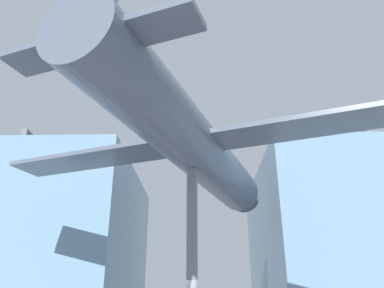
# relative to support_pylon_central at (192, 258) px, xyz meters

# --- Properties ---
(glass_pavilion_left) EXTENTS (11.52, 14.65, 11.56)m
(glass_pavilion_left) POSITION_rel_support_pylon_central_xyz_m (-10.35, 13.65, 2.25)
(glass_pavilion_left) COLOR #60849E
(glass_pavilion_left) RESTS_ON ground_plane
(glass_pavilion_right) EXTENTS (11.52, 14.65, 11.56)m
(glass_pavilion_right) POSITION_rel_support_pylon_central_xyz_m (10.35, 13.65, 2.25)
(glass_pavilion_right) COLOR #60849E
(glass_pavilion_right) RESTS_ON ground_plane
(support_pylon_central) EXTENTS (0.40, 0.40, 6.48)m
(support_pylon_central) POSITION_rel_support_pylon_central_xyz_m (0.00, 0.00, 0.00)
(support_pylon_central) COLOR slate
(support_pylon_central) RESTS_ON ground_plane
(suspended_airplane) EXTENTS (16.40, 15.87, 3.09)m
(suspended_airplane) POSITION_rel_support_pylon_central_xyz_m (0.10, 0.28, 4.31)
(suspended_airplane) COLOR #4C5666
(suspended_airplane) RESTS_ON support_pylon_central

